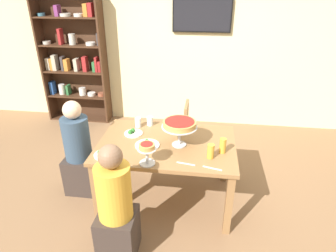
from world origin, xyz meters
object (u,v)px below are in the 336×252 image
diner_head_west (79,154)px  beer_glass_amber_short (223,146)px  water_glass_clear_near (150,121)px  salad_plate_far_diner (104,154)px  salad_plate_spare (133,133)px  beer_glass_amber_tall (211,151)px  salad_plate_near_diner (147,144)px  cutlery_knife_near (186,164)px  chair_far_right (194,131)px  cutlery_fork_far (212,168)px  television (202,15)px  water_glass_clear_far (138,122)px  bookshelf (74,58)px  personal_pizza_stand (147,150)px  deep_dish_pizza_stand (180,125)px  dining_table (167,150)px  diner_near_left (116,211)px  cutlery_fork_near (181,126)px

diner_head_west → beer_glass_amber_short: size_ratio=7.41×
water_glass_clear_near → diner_head_west: bearing=-154.5°
salad_plate_far_diner → water_glass_clear_near: (0.32, 0.73, 0.04)m
salad_plate_spare → beer_glass_amber_tall: 0.95m
salad_plate_near_diner → cutlery_knife_near: bearing=-33.8°
chair_far_right → cutlery_fork_far: chair_far_right is taller
television → water_glass_clear_far: (-0.64, -1.78, -1.02)m
salad_plate_near_diner → beer_glass_amber_short: bearing=-2.2°
bookshelf → personal_pizza_stand: (1.75, -2.43, -0.23)m
diner_head_west → beer_glass_amber_short: diner_head_west is taller
beer_glass_amber_short → water_glass_clear_near: bearing=148.6°
cutlery_knife_near → beer_glass_amber_short: bearing=46.8°
deep_dish_pizza_stand → water_glass_clear_far: size_ratio=3.20×
salad_plate_far_diner → beer_glass_amber_tall: bearing=5.5°
television → personal_pizza_stand: television is taller
personal_pizza_stand → salad_plate_spare: personal_pizza_stand is taller
television → chair_far_right: 1.87m
personal_pizza_stand → cutlery_knife_near: (0.36, 0.04, -0.15)m
dining_table → diner_near_left: diner_near_left is taller
beer_glass_amber_short → cutlery_knife_near: beer_glass_amber_short is taller
cutlery_knife_near → salad_plate_spare: bearing=151.1°
cutlery_fork_far → beer_glass_amber_tall: bearing=111.3°
beer_glass_amber_short → chair_far_right: bearing=109.4°
salad_plate_far_diner → cutlery_fork_far: bearing=-4.4°
deep_dish_pizza_stand → bookshelf: bearing=134.5°
deep_dish_pizza_stand → cutlery_fork_near: 0.50m
dining_table → cutlery_fork_far: cutlery_fork_far is taller
cutlery_fork_near → water_glass_clear_far: bearing=4.6°
water_glass_clear_near → chair_far_right: bearing=38.3°
chair_far_right → water_glass_clear_far: (-0.64, -0.47, 0.31)m
dining_table → water_glass_clear_far: size_ratio=12.62×
salad_plate_far_diner → water_glass_clear_far: 0.69m
salad_plate_far_diner → water_glass_clear_near: water_glass_clear_near is taller
television → beer_glass_amber_short: (0.33, -2.22, -1.00)m
bookshelf → beer_glass_amber_short: size_ratio=14.25×
dining_table → water_glass_clear_far: 0.53m
diner_head_west → salad_plate_spare: diner_head_west is taller
beer_glass_amber_tall → bookshelf: bearing=136.1°
beer_glass_amber_short → cutlery_fork_far: 0.32m
bookshelf → salad_plate_near_diner: (1.68, -2.10, -0.36)m
water_glass_clear_far → cutlery_knife_near: water_glass_clear_far is taller
diner_head_west → chair_far_right: 1.50m
water_glass_clear_near → salad_plate_near_diner: bearing=-82.6°
water_glass_clear_near → cutlery_fork_near: size_ratio=0.59×
television → cutlery_fork_near: bearing=-94.8°
diner_near_left → beer_glass_amber_short: 1.19m
water_glass_clear_near → water_glass_clear_far: (-0.13, -0.07, 0.00)m
diner_head_west → beer_glass_amber_short: 1.65m
diner_near_left → salad_plate_far_diner: 0.60m
salad_plate_spare → cutlery_fork_far: salad_plate_spare is taller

